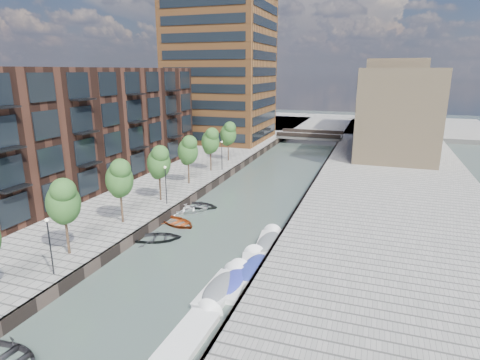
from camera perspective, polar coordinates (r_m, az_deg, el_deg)
The scene contains 30 objects.
water at distance 55.27m, azimuth 4.41°, elevation -0.11°, with size 300.00×300.00×0.00m, color #38473F.
quay_left at distance 72.75m, azimuth -24.20°, elevation 2.75°, with size 60.00×140.00×1.00m, color gray.
quay_right at distance 53.58m, azimuth 21.20°, elevation -1.08°, with size 20.00×140.00×1.00m, color gray.
quay_wall_left at distance 56.91m, azimuth -1.53°, elevation 0.91°, with size 0.25×140.00×1.00m, color #332823.
quay_wall_right at distance 53.99m, azimuth 10.69°, elevation -0.16°, with size 0.25×140.00×1.00m, color #332823.
far_closure at distance 113.27m, azimuth 12.25°, elevation 7.83°, with size 80.00×40.00×1.00m, color gray.
apartment_block at distance 53.69m, azimuth -19.66°, elevation 7.31°, with size 8.00×38.00×14.00m, color black.
tower at distance 82.37m, azimuth -2.66°, elevation 16.26°, with size 18.00×18.00×30.00m, color brown.
tan_block_near at distance 73.94m, azimuth 21.32°, elevation 9.14°, with size 12.00×25.00×14.00m, color tan.
tan_block_far at distance 99.78m, azimuth 20.96°, elevation 11.11°, with size 12.00×20.00×16.00m, color tan.
bridge at distance 85.68m, azimuth 9.92°, elevation 6.21°, with size 13.00×6.00×1.30m.
tree_1 at distance 32.77m, azimuth -23.86°, elevation -2.67°, with size 2.50×2.50×5.95m.
tree_2 at distance 37.93m, azimuth -16.79°, elevation 0.35°, with size 2.50×2.50×5.95m.
tree_3 at distance 43.61m, azimuth -11.49°, elevation 2.61°, with size 2.50×2.50×5.95m.
tree_4 at distance 49.63m, azimuth -7.42°, elevation 4.32°, with size 2.50×2.50×5.95m.
tree_5 at distance 55.88m, azimuth -4.24°, elevation 5.65°, with size 2.50×2.50×5.95m.
tree_6 at distance 62.29m, azimuth -1.70°, elevation 6.69°, with size 2.50×2.50×5.95m.
lamp_0 at distance 30.48m, azimuth -25.47°, elevation -7.77°, with size 0.24×0.24×4.12m.
lamp_1 at distance 42.57m, azimuth -10.52°, elevation -0.15°, with size 0.24×0.24×4.12m.
lamp_2 at distance 56.63m, azimuth -2.60°, elevation 3.96°, with size 0.24×0.24×4.12m.
sloop_1 at distance 37.06m, azimuth -11.63°, elevation -8.36°, with size 3.11×4.35×0.90m, color #232426.
sloop_2 at distance 40.26m, azimuth -8.86°, elevation -6.25°, with size 3.07×4.30×0.89m, color maroon.
sloop_3 at distance 43.59m, azimuth -7.63°, elevation -4.50°, with size 3.32×4.65×0.96m, color white.
sloop_4 at distance 44.80m, azimuth -5.64°, elevation -3.88°, with size 2.87×4.02×0.83m, color black.
motorboat_0 at distance 29.45m, azimuth -0.95°, elevation -14.16°, with size 2.29×5.14×1.66m.
motorboat_1 at distance 28.75m, azimuth -2.52°, elevation -14.93°, with size 2.02×5.47×1.81m.
motorboat_2 at distance 24.89m, azimuth -6.59°, elevation -20.69°, with size 2.03×5.49×1.82m.
motorboat_3 at distance 31.31m, azimuth 1.98°, elevation -12.22°, with size 3.27×5.68×1.79m.
motorboat_4 at distance 35.52m, azimuth 4.15°, elevation -8.76°, with size 2.42×5.49×1.77m.
car at distance 69.70m, azimuth 16.87°, elevation 3.96°, with size 1.68×4.17×1.42m, color silver.
Camera 1 is at (13.29, -11.58, 14.73)m, focal length 30.00 mm.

